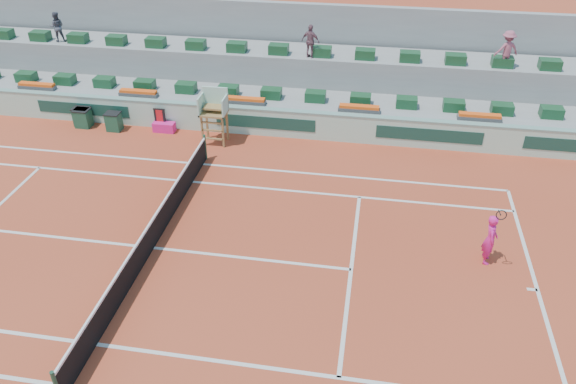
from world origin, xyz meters
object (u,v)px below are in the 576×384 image
at_px(player_bag, 164,127).
at_px(umpire_chair, 214,109).
at_px(tennis_player, 490,239).
at_px(drink_cooler_a, 114,122).

relative_size(player_bag, umpire_chair, 0.40).
height_order(player_bag, umpire_chair, umpire_chair).
relative_size(umpire_chair, tennis_player, 1.05).
bearing_deg(drink_cooler_a, umpire_chair, -3.52).
xyz_separation_m(umpire_chair, drink_cooler_a, (-4.81, 0.30, -1.12)).
distance_m(umpire_chair, tennis_player, 12.32).
xyz_separation_m(player_bag, umpire_chair, (2.56, -0.54, 1.33)).
relative_size(umpire_chair, drink_cooler_a, 2.86).
bearing_deg(tennis_player, umpire_chair, 148.86).
height_order(umpire_chair, tennis_player, umpire_chair).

